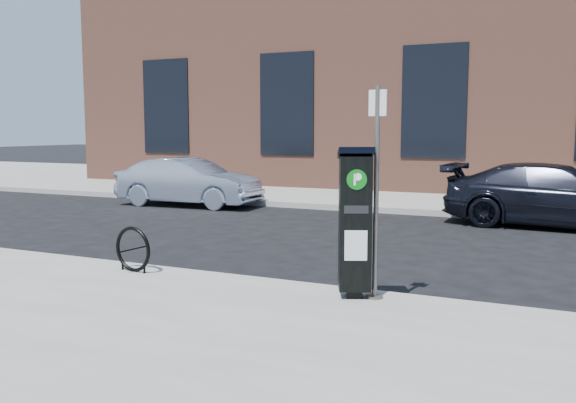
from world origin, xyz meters
The scene contains 10 objects.
ground centered at (0.00, 0.00, 0.00)m, with size 120.00×120.00×0.00m, color black.
sidewalk_far centered at (0.00, 14.00, 0.07)m, with size 60.00×12.00×0.15m, color gray.
curb_near centered at (0.00, -0.02, 0.07)m, with size 60.00×0.12×0.16m, color #9E9B93.
curb_far centered at (0.00, 8.02, 0.07)m, with size 60.00×0.12×0.16m, color #9E9B93.
building centered at (0.00, 17.00, 4.15)m, with size 28.00×10.05×8.25m.
parking_kiosk centered at (1.56, -0.35, 1.07)m, with size 0.52×0.50×1.80m.
sign_pole centered at (1.79, -0.30, 1.39)m, with size 0.22×0.20×2.51m.
bike_rack centered at (-1.71, -0.40, 0.47)m, with size 0.65×0.13×0.65m.
car_silver centered at (-5.85, 7.22, 0.67)m, with size 1.43×4.09×1.35m, color #93A2BC.
car_dark centered at (3.66, 7.40, 0.70)m, with size 1.96×4.83×1.40m, color black.
Camera 1 is at (3.80, -7.18, 2.15)m, focal length 38.00 mm.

